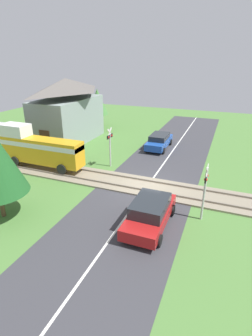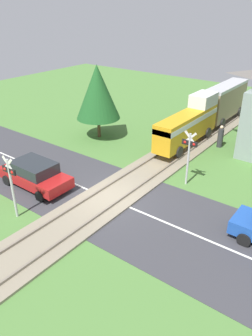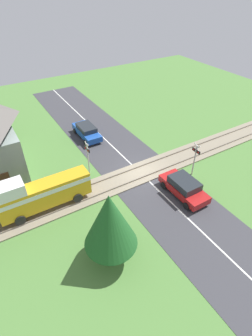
# 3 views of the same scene
# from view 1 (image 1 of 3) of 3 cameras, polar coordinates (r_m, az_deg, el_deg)

# --- Properties ---
(ground_plane) EXTENTS (60.00, 60.00, 0.00)m
(ground_plane) POSITION_cam_1_polar(r_m,az_deg,el_deg) (17.96, 4.57, -4.24)
(ground_plane) COLOR #4C7A38
(road_surface) EXTENTS (48.00, 6.40, 0.02)m
(road_surface) POSITION_cam_1_polar(r_m,az_deg,el_deg) (17.95, 4.57, -4.21)
(road_surface) COLOR #38383D
(road_surface) RESTS_ON ground_plane
(track_bed) EXTENTS (2.80, 48.00, 0.24)m
(track_bed) POSITION_cam_1_polar(r_m,az_deg,el_deg) (17.93, 4.57, -4.04)
(track_bed) COLOR gray
(track_bed) RESTS_ON ground_plane
(train) EXTENTS (1.58, 13.23, 3.18)m
(train) POSITION_cam_1_polar(r_m,az_deg,el_deg) (23.38, -24.47, 5.16)
(train) COLOR gold
(train) RESTS_ON track_bed
(car_near_crossing) EXTENTS (4.36, 1.99, 1.50)m
(car_near_crossing) POSITION_cam_1_polar(r_m,az_deg,el_deg) (13.80, 5.25, -9.60)
(car_near_crossing) COLOR #A81919
(car_near_crossing) RESTS_ON ground_plane
(car_far_side) EXTENTS (4.43, 1.83, 1.41)m
(car_far_side) POSITION_cam_1_polar(r_m,az_deg,el_deg) (25.58, 7.24, 5.89)
(car_far_side) COLOR #1E4CA8
(car_far_side) RESTS_ON ground_plane
(crossing_signal_west_approach) EXTENTS (0.90, 0.18, 3.18)m
(crossing_signal_west_approach) POSITION_cam_1_polar(r_m,az_deg,el_deg) (14.22, 16.86, -3.74)
(crossing_signal_west_approach) COLOR #B7B7B7
(crossing_signal_west_approach) RESTS_ON ground_plane
(crossing_signal_east_approach) EXTENTS (0.90, 0.18, 3.18)m
(crossing_signal_east_approach) POSITION_cam_1_polar(r_m,az_deg,el_deg) (20.67, -3.52, 5.62)
(crossing_signal_east_approach) COLOR #B7B7B7
(crossing_signal_east_approach) RESTS_ON ground_plane
(station_building) EXTENTS (8.60, 4.39, 6.32)m
(station_building) POSITION_cam_1_polar(r_m,az_deg,el_deg) (27.93, -12.57, 11.91)
(station_building) COLOR gray
(station_building) RESTS_ON ground_plane
(pedestrian_by_station) EXTENTS (0.40, 0.40, 1.60)m
(pedestrian_by_station) POSITION_cam_1_polar(r_m,az_deg,el_deg) (23.83, -17.85, 3.60)
(pedestrian_by_station) COLOR #333338
(pedestrian_by_station) RESTS_ON ground_plane
(tree_by_station) EXTENTS (2.58, 2.58, 4.67)m
(tree_by_station) POSITION_cam_1_polar(r_m,az_deg,el_deg) (33.40, -6.24, 14.12)
(tree_by_station) COLOR brown
(tree_by_station) RESTS_ON ground_plane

